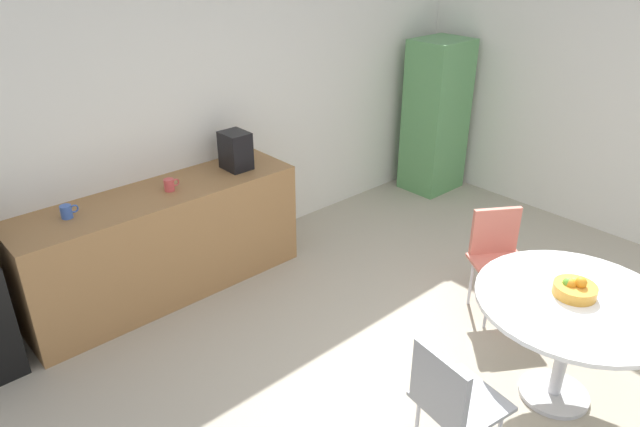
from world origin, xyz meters
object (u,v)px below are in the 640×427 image
Objects in this scene: round_table at (572,317)px; chair_gray at (450,397)px; fruit_bowl at (574,288)px; mug_red at (67,211)px; locker_cabinet at (436,117)px; mug_white at (170,185)px; mug_green at (241,160)px; coffee_maker at (236,151)px; chair_coral at (498,250)px.

chair_gray is (-0.99, 0.15, -0.11)m from round_table.
mug_red reaches higher than fruit_bowl.
mug_white is (-3.25, 0.07, 0.11)m from locker_cabinet.
mug_white is at bearing 112.85° from round_table.
mug_white is at bearing 113.73° from fruit_bowl.
mug_green is (0.55, 2.66, 0.43)m from chair_gray.
mug_white is 0.77m from mug_red.
round_table is 3.67× the size of coffee_maker.
fruit_bowl reaches higher than round_table.
mug_white is at bearing -175.04° from mug_green.
mug_green is at bearing 78.24° from chair_gray.
chair_gray is 2.59× the size of coffee_maker.
mug_red is at bearing 178.62° from coffee_maker.
round_table is 1.01m from chair_gray.
round_table is at bearing -55.54° from mug_red.
round_table is at bearing -81.08° from mug_green.
locker_cabinet is 3.25m from mug_white.
coffee_maker is (-2.60, 0.10, 0.22)m from locker_cabinet.
chair_gray is 1.07m from fruit_bowl.
mug_red is at bearing 124.46° from round_table.
mug_white is 1.00× the size of mug_green.
mug_green is (-0.48, 2.77, 0.14)m from fruit_bowl.
round_table is 1.41× the size of chair_coral.
mug_red reaches higher than chair_coral.
chair_gray is 6.43× the size of mug_white.
chair_gray is (-1.54, -0.69, 0.00)m from chair_coral.
round_table is 4.60× the size of fruit_bowl.
coffee_maker reaches higher than round_table.
chair_coral is at bearing -38.47° from mug_red.
locker_cabinet is at bearing 52.10° from fruit_bowl.
mug_white and mug_red have the same top height.
mug_green is at bearing 177.02° from locker_cabinet.
fruit_bowl is 1.98× the size of mug_red.
fruit_bowl is (1.03, -0.12, 0.28)m from chair_gray.
coffee_maker is (-0.07, -0.03, 0.11)m from mug_green.
round_table is (-2.09, -2.68, -0.21)m from locker_cabinet.
round_table is 3.42m from mug_red.
locker_cabinet is 2.54m from mug_green.
locker_cabinet reaches higher than coffee_maker.
fruit_bowl is at bearing -54.73° from mug_red.
mug_green and mug_red have the same top height.
mug_green reaches higher than chair_coral.
mug_white and mug_green have the same top height.
mug_green is (-0.44, 2.81, 0.32)m from round_table.
locker_cabinet is 4.02m from mug_red.
mug_red is at bearing 109.37° from chair_gray.
locker_cabinet reaches higher than mug_green.
mug_red is at bearing 141.53° from chair_coral.
chair_gray is 3.25× the size of fruit_bowl.
coffee_maker is at bearing 79.53° from chair_gray.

